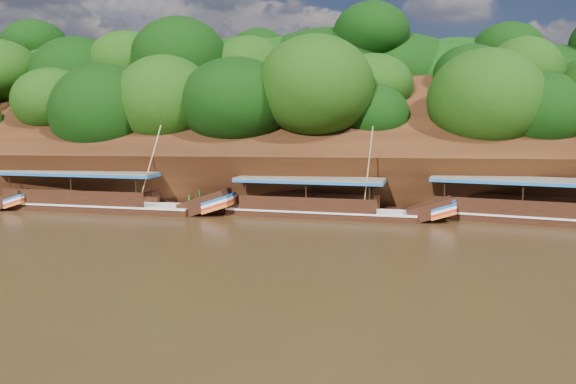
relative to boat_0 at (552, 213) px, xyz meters
name	(u,v)px	position (x,y,z in m)	size (l,w,h in m)	color
ground	(285,243)	(-15.20, -6.90, -0.59)	(160.00, 160.00, 0.00)	black
riverbank	(312,167)	(-15.21, 15.82, 1.30)	(120.00, 30.06, 19.40)	black
boat_0	(552,213)	(0.00, 0.00, 0.00)	(16.07, 6.50, 7.34)	black
boat_1	(332,209)	(-13.03, 0.72, -0.04)	(14.33, 4.03, 6.18)	black
boat_2	(105,202)	(-28.31, 1.60, 0.01)	(17.20, 4.32, 6.25)	black
reeds	(242,198)	(-19.13, 2.72, 0.27)	(50.51, 2.46, 1.92)	#1E721C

